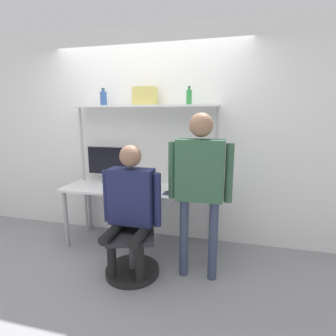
# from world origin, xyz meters

# --- Properties ---
(ground_plane) EXTENTS (12.00, 12.00, 0.00)m
(ground_plane) POSITION_xyz_m (0.00, 0.00, 0.00)
(ground_plane) COLOR gray
(wall_back) EXTENTS (8.00, 0.06, 2.70)m
(wall_back) POSITION_xyz_m (0.00, 0.72, 1.35)
(wall_back) COLOR white
(wall_back) RESTS_ON ground_plane
(desk) EXTENTS (1.91, 0.67, 0.76)m
(desk) POSITION_xyz_m (0.00, 0.36, 0.68)
(desk) COLOR white
(desk) RESTS_ON ground_plane
(shelf_unit) EXTENTS (1.81, 0.31, 1.75)m
(shelf_unit) POSITION_xyz_m (0.00, 0.53, 1.52)
(shelf_unit) COLOR white
(shelf_unit) RESTS_ON ground_plane
(monitor) EXTENTS (0.57, 0.20, 0.48)m
(monitor) POSITION_xyz_m (-0.52, 0.52, 1.02)
(monitor) COLOR #B7B7BC
(monitor) RESTS_ON desk
(laptop) EXTENTS (0.35, 0.22, 0.22)m
(laptop) POSITION_xyz_m (0.07, 0.25, 0.82)
(laptop) COLOR #BCBCC1
(laptop) RESTS_ON desk
(cell_phone) EXTENTS (0.07, 0.15, 0.01)m
(cell_phone) POSITION_xyz_m (0.37, 0.20, 0.76)
(cell_phone) COLOR #264C8C
(cell_phone) RESTS_ON desk
(office_chair) EXTENTS (0.58, 0.58, 0.91)m
(office_chair) POSITION_xyz_m (0.10, -0.22, 0.28)
(office_chair) COLOR black
(office_chair) RESTS_ON ground_plane
(person_seated) EXTENTS (0.61, 0.47, 1.35)m
(person_seated) POSITION_xyz_m (0.11, -0.27, 0.80)
(person_seated) COLOR black
(person_seated) RESTS_ON ground_plane
(person_standing) EXTENTS (0.62, 0.22, 1.65)m
(person_standing) POSITION_xyz_m (0.78, -0.15, 1.06)
(person_standing) COLOR #38425B
(person_standing) RESTS_ON ground_plane
(bottle_blue) EXTENTS (0.08, 0.08, 0.21)m
(bottle_blue) POSITION_xyz_m (-0.54, 0.53, 1.84)
(bottle_blue) COLOR #335999
(bottle_blue) RESTS_ON shelf_unit
(bottle_green) EXTENTS (0.06, 0.06, 0.21)m
(bottle_green) POSITION_xyz_m (0.55, 0.53, 1.84)
(bottle_green) COLOR #2D8C3F
(bottle_green) RESTS_ON shelf_unit
(storage_box) EXTENTS (0.27, 0.18, 0.21)m
(storage_box) POSITION_xyz_m (0.01, 0.53, 1.86)
(storage_box) COLOR #DBCC66
(storage_box) RESTS_ON shelf_unit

